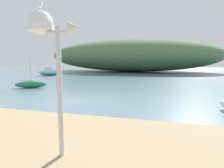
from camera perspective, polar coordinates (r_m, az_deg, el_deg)
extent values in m
plane|color=slate|center=(12.25, -9.01, -4.79)|extent=(120.00, 120.00, 0.00)
ellipsoid|color=#517547|center=(42.10, 5.85, 8.28)|extent=(36.49, 14.63, 6.76)
cylinder|color=silver|center=(4.74, -14.97, -2.58)|extent=(0.12, 0.12, 3.06)
cylinder|color=silver|center=(4.71, -15.54, 14.52)|extent=(0.88, 0.07, 0.07)
cylinder|color=white|center=(4.97, -20.10, 15.43)|extent=(0.60, 0.60, 0.18)
sphere|color=white|center=(4.98, -20.15, 16.48)|extent=(0.55, 0.55, 0.55)
cone|color=silver|center=(4.52, -10.59, 15.76)|extent=(0.30, 0.27, 0.27)
cylinder|color=orange|center=(5.04, -20.53, 19.85)|extent=(0.01, 0.01, 0.05)
cylinder|color=orange|center=(5.05, -20.07, 19.84)|extent=(0.01, 0.01, 0.05)
ellipsoid|color=white|center=(5.07, -20.35, 20.88)|extent=(0.27, 0.24, 0.14)
ellipsoid|color=#9EA0A8|center=(5.07, -20.36, 21.14)|extent=(0.24, 0.22, 0.05)
sphere|color=white|center=(5.18, -20.74, 21.34)|extent=(0.10, 0.10, 0.10)
cone|color=gold|center=(5.25, -20.96, 21.06)|extent=(0.06, 0.06, 0.03)
ellipsoid|color=#287A4C|center=(18.94, -22.53, -0.12)|extent=(2.74, 2.07, 0.60)
cylinder|color=silver|center=(18.83, -22.71, 3.59)|extent=(0.08, 0.08, 2.21)
cylinder|color=silver|center=(18.96, -23.80, 0.96)|extent=(1.08, 0.67, 0.06)
ellipsoid|color=teal|center=(32.66, -17.55, 2.90)|extent=(3.16, 2.62, 0.58)
cube|color=silver|center=(32.61, -18.15, 3.90)|extent=(1.36, 1.27, 0.99)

